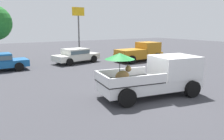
# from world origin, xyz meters

# --- Properties ---
(ground_plane) EXTENTS (80.00, 80.00, 0.00)m
(ground_plane) POSITION_xyz_m (0.00, 0.00, 0.00)
(ground_plane) COLOR #38383D
(pickup_truck_main) EXTENTS (5.31, 2.99, 2.21)m
(pickup_truck_main) POSITION_xyz_m (0.38, -0.08, 0.97)
(pickup_truck_main) COLOR black
(pickup_truck_main) RESTS_ON ground
(pickup_truck_red) EXTENTS (4.82, 2.20, 1.80)m
(pickup_truck_red) POSITION_xyz_m (6.83, 8.80, 0.87)
(pickup_truck_red) COLOR black
(pickup_truck_red) RESTS_ON ground
(parked_sedan_far) EXTENTS (4.56, 2.59, 1.33)m
(parked_sedan_far) POSITION_xyz_m (1.05, 11.13, 0.74)
(parked_sedan_far) COLOR black
(parked_sedan_far) RESTS_ON ground
(motel_sign) EXTENTS (1.40, 0.16, 5.37)m
(motel_sign) POSITION_xyz_m (3.19, 15.01, 3.76)
(motel_sign) COLOR #59595B
(motel_sign) RESTS_ON ground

